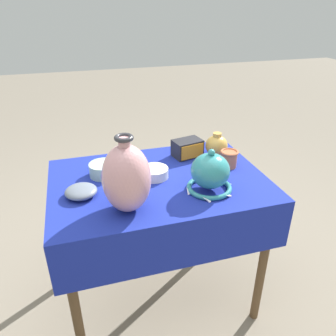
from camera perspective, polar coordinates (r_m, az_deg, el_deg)
ground_plane at (r=2.09m, az=-1.38°, el=-20.96°), size 14.00×14.00×0.00m
display_table at (r=1.62m, az=-1.49°, el=-4.97°), size 1.03×0.72×0.79m
vase_tall_bulbous at (r=1.30m, az=-7.23°, el=-1.75°), size 0.20×0.20×0.33m
vase_dome_bell at (r=1.47m, az=7.34°, el=-0.95°), size 0.22×0.21×0.21m
mosaic_tile_box at (r=1.80m, az=3.41°, el=3.47°), size 0.17×0.14×0.09m
cup_wide_terracotta at (r=1.71m, az=10.58°, el=1.69°), size 0.09×0.09×0.09m
jar_round_ochre at (r=1.82m, az=8.44°, el=3.92°), size 0.12×0.12×0.13m
pot_squat_ivory at (r=1.59m, az=-2.35°, el=-0.82°), size 0.13×0.13×0.05m
pot_squat_celadon at (r=1.64m, az=-11.16°, el=-0.25°), size 0.14×0.14×0.06m
bowl_shallow_slate at (r=1.49m, az=-14.91°, el=-3.94°), size 0.14×0.14×0.05m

